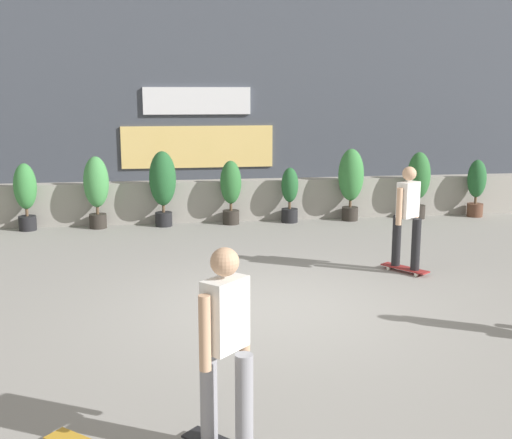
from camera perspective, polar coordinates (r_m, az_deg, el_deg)
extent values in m
plane|color=gray|center=(8.66, 1.52, -7.79)|extent=(48.00, 48.00, 0.00)
cube|color=gray|center=(14.32, -2.73, 1.72)|extent=(18.00, 0.40, 0.90)
cube|color=#424751|center=(18.11, -4.18, 12.60)|extent=(20.00, 2.00, 6.50)
cube|color=white|center=(17.04, -5.27, 10.48)|extent=(2.80, 0.08, 0.70)
cube|color=#F2CC72|center=(17.11, -5.20, 6.46)|extent=(4.00, 0.06, 1.10)
cylinder|color=black|center=(14.13, -19.67, -0.30)|extent=(0.36, 0.36, 0.30)
cylinder|color=brown|center=(14.08, -19.73, 0.59)|extent=(0.06, 0.06, 0.15)
ellipsoid|color=#387F3D|center=(14.00, -19.88, 2.80)|extent=(0.46, 0.46, 0.95)
cylinder|color=#2D2823|center=(13.92, -13.89, -0.13)|extent=(0.36, 0.36, 0.30)
cylinder|color=brown|center=(13.88, -13.93, 0.78)|extent=(0.06, 0.06, 0.15)
ellipsoid|color=#428C47|center=(13.78, -14.05, 3.27)|extent=(0.52, 0.52, 1.07)
cylinder|color=black|center=(13.86, -8.21, 0.04)|extent=(0.36, 0.36, 0.30)
cylinder|color=brown|center=(13.82, -8.24, 0.95)|extent=(0.06, 0.06, 0.15)
ellipsoid|color=#235B2D|center=(13.72, -8.32, 3.64)|extent=(0.57, 0.57, 1.16)
cylinder|color=#2D2823|center=(13.94, -2.24, 0.21)|extent=(0.36, 0.36, 0.30)
cylinder|color=brown|center=(13.90, -2.25, 1.12)|extent=(0.06, 0.06, 0.15)
ellipsoid|color=#2D6B33|center=(13.82, -2.26, 3.33)|extent=(0.46, 0.46, 0.93)
cylinder|color=black|center=(14.15, 3.00, 0.37)|extent=(0.36, 0.36, 0.30)
cylinder|color=brown|center=(14.11, 3.01, 1.26)|extent=(0.06, 0.06, 0.15)
ellipsoid|color=#235B2D|center=(14.03, 3.03, 3.09)|extent=(0.37, 0.37, 0.76)
cylinder|color=#2D2823|center=(14.49, 8.36, 0.52)|extent=(0.36, 0.36, 0.30)
cylinder|color=brown|center=(14.45, 8.39, 1.40)|extent=(0.06, 0.06, 0.15)
ellipsoid|color=#387F3D|center=(14.35, 8.46, 3.96)|extent=(0.56, 0.56, 1.15)
cylinder|color=#2D2823|center=(15.03, 14.15, 0.68)|extent=(0.36, 0.36, 0.30)
cylinder|color=brown|center=(14.99, 14.19, 1.53)|extent=(0.06, 0.06, 0.15)
ellipsoid|color=#2D6B33|center=(14.90, 14.30, 3.81)|extent=(0.52, 0.52, 1.06)
cylinder|color=brown|center=(15.62, 18.90, 0.81)|extent=(0.36, 0.36, 0.30)
cylinder|color=brown|center=(15.59, 18.96, 1.62)|extent=(0.06, 0.06, 0.15)
ellipsoid|color=#235B2D|center=(15.51, 19.08, 3.46)|extent=(0.42, 0.42, 0.86)
cylinder|color=silver|center=(5.60, -4.24, -18.74)|extent=(0.06, 0.06, 0.06)
cylinder|color=gray|center=(5.29, -4.24, -15.05)|extent=(0.14, 0.14, 0.82)
cylinder|color=gray|center=(5.08, -1.06, -16.18)|extent=(0.14, 0.14, 0.82)
cube|color=white|center=(4.91, -2.76, -8.41)|extent=(0.40, 0.39, 0.56)
sphere|color=tan|center=(4.79, -2.80, -3.79)|extent=(0.22, 0.22, 0.22)
cylinder|color=tan|center=(4.77, -4.58, -10.06)|extent=(0.09, 0.09, 0.58)
cylinder|color=tan|center=(5.11, -1.04, -8.56)|extent=(0.09, 0.09, 0.58)
cube|color=maroon|center=(10.52, 13.12, -4.24)|extent=(0.62, 0.77, 0.02)
cylinder|color=silver|center=(10.60, 11.70, -4.27)|extent=(0.06, 0.06, 0.06)
cylinder|color=silver|center=(10.73, 12.19, -4.10)|extent=(0.06, 0.06, 0.06)
cylinder|color=silver|center=(10.33, 14.06, -4.79)|extent=(0.06, 0.06, 0.06)
cylinder|color=silver|center=(10.46, 14.54, -4.62)|extent=(0.06, 0.06, 0.06)
cylinder|color=black|center=(10.51, 12.40, -1.86)|extent=(0.14, 0.14, 0.82)
cylinder|color=black|center=(10.32, 14.05, -2.18)|extent=(0.14, 0.14, 0.82)
cube|color=white|center=(10.28, 13.39, 1.73)|extent=(0.41, 0.37, 0.56)
sphere|color=tan|center=(10.22, 13.50, 4.00)|extent=(0.22, 0.22, 0.22)
cylinder|color=tan|center=(10.10, 12.63, 1.14)|extent=(0.09, 0.09, 0.58)
cylinder|color=tan|center=(10.49, 14.08, 1.44)|extent=(0.09, 0.09, 0.58)
cylinder|color=silver|center=(5.78, -16.03, -18.19)|extent=(0.06, 0.06, 0.06)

